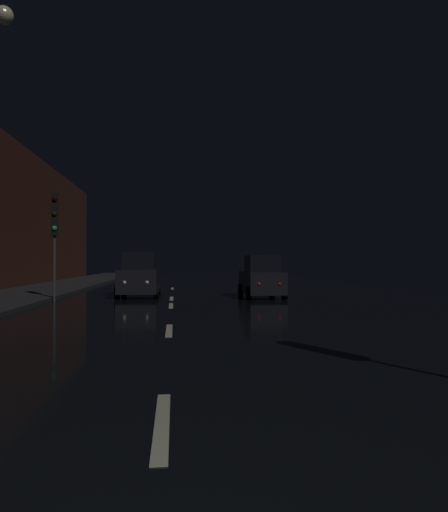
% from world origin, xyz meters
% --- Properties ---
extents(ground, '(27.29, 84.00, 0.02)m').
position_xyz_m(ground, '(0.00, 24.50, -0.01)').
color(ground, black).
extents(sidewalk_left, '(4.40, 84.00, 0.15)m').
position_xyz_m(sidewalk_left, '(-7.45, 24.50, 0.07)').
color(sidewalk_left, '#28282B').
rests_on(sidewalk_left, ground).
extents(lane_centerline, '(0.16, 27.96, 0.01)m').
position_xyz_m(lane_centerline, '(0.00, 15.77, 0.01)').
color(lane_centerline, beige).
rests_on(lane_centerline, ground).
extents(traffic_light_far_left, '(0.37, 0.48, 4.79)m').
position_xyz_m(traffic_light_far_left, '(-5.14, 19.58, 3.47)').
color(traffic_light_far_left, '#38383A').
rests_on(traffic_light_far_left, ground).
extents(car_approaching_headlights, '(2.02, 4.38, 2.21)m').
position_xyz_m(car_approaching_headlights, '(-1.61, 22.01, 1.01)').
color(car_approaching_headlights, black).
rests_on(car_approaching_headlights, ground).
extents(car_parked_right_far, '(1.86, 4.03, 2.03)m').
position_xyz_m(car_parked_right_far, '(4.35, 20.80, 0.93)').
color(car_parked_right_far, black).
rests_on(car_parked_right_far, ground).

